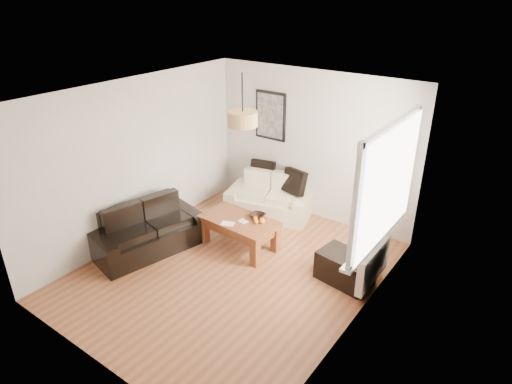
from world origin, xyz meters
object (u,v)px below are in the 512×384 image
Objects in this scene: sofa_leather at (148,229)px; coffee_table at (239,233)px; loveseat_cream at (269,196)px; ottoman at (345,268)px.

sofa_leather reaches higher than coffee_table.
loveseat_cream is at bearing 101.26° from coffee_table.
loveseat_cream is 2.26m from ottoman.
coffee_table is at bearing -175.07° from ottoman.
coffee_table is (0.24, -1.20, -0.12)m from loveseat_cream.
sofa_leather is at bearing -141.24° from coffee_table.
ottoman is at bearing 4.93° from coffee_table.
loveseat_cream reaches higher than coffee_table.
ottoman is (2.00, -1.04, -0.15)m from loveseat_cream.
loveseat_cream is 1.21× the size of coffee_table.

